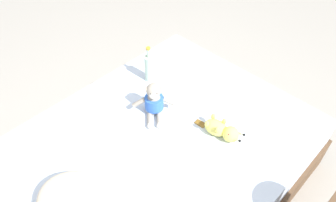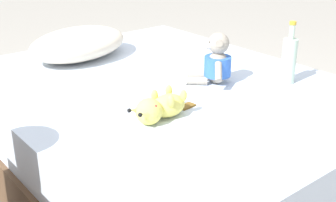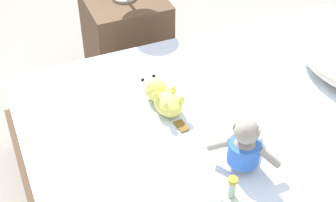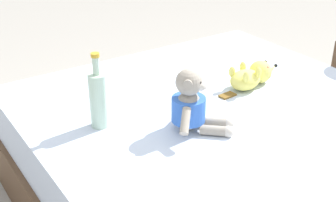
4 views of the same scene
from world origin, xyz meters
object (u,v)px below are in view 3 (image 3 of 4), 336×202
(bed, at_px, (243,164))
(plush_monkey, at_px, (245,147))
(nightstand, at_px, (126,37))
(plush_yellow_creature, at_px, (163,98))

(bed, height_order, plush_monkey, plush_monkey)
(bed, xyz_separation_m, nightstand, (-1.14, -0.16, 0.03))
(plush_monkey, height_order, plush_yellow_creature, plush_monkey)
(bed, relative_size, nightstand, 3.58)
(bed, xyz_separation_m, plush_yellow_creature, (-0.25, -0.29, 0.29))
(plush_yellow_creature, xyz_separation_m, nightstand, (-0.90, 0.13, -0.26))
(bed, height_order, nightstand, nightstand)
(bed, bearing_deg, plush_yellow_creature, -130.71)
(bed, relative_size, plush_monkey, 7.27)
(plush_monkey, height_order, nightstand, plush_monkey)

